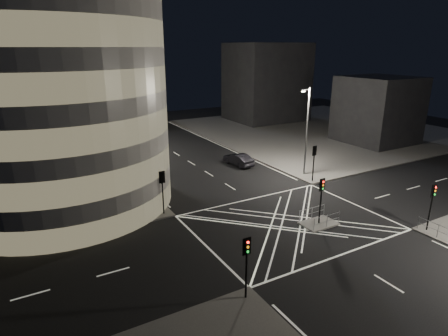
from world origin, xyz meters
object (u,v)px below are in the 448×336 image
street_lamp_left_far (96,115)px  sedan (238,159)px  traffic_signal_fr (314,157)px  central_island (319,224)px  street_lamp_right_far (307,129)px  traffic_signal_island (321,193)px  traffic_signal_fl (162,185)px  street_lamp_left_near (135,144)px  traffic_signal_nr (432,198)px  traffic_signal_nl (247,257)px

street_lamp_left_far → sedan: (14.27, -13.83, -4.77)m
traffic_signal_fr → central_island: bearing=-129.3°
street_lamp_left_far → street_lamp_right_far: size_ratio=1.00×
street_lamp_left_far → traffic_signal_island: bearing=-70.0°
traffic_signal_fl → traffic_signal_fr: same height
street_lamp_left_near → street_lamp_right_far: bearing=-9.0°
central_island → traffic_signal_island: size_ratio=0.75×
traffic_signal_island → traffic_signal_fl: bearing=142.5°
traffic_signal_island → sedan: 18.02m
traffic_signal_nr → street_lamp_left_near: street_lamp_left_near is taller
traffic_signal_nl → traffic_signal_fr: bearing=37.7°
street_lamp_left_near → traffic_signal_nl: bearing=-88.1°
traffic_signal_fl → traffic_signal_island: same height
street_lamp_left_far → central_island: bearing=-70.0°
traffic_signal_nl → street_lamp_left_far: 36.90m
street_lamp_left_far → sedan: bearing=-44.1°
street_lamp_right_far → sedan: street_lamp_right_far is taller
street_lamp_left_far → street_lamp_left_near: bearing=-90.0°
central_island → traffic_signal_fl: (-10.80, 8.30, 2.84)m
street_lamp_right_far → sedan: (-4.60, 7.17, -4.77)m
traffic_signal_fr → street_lamp_right_far: street_lamp_right_far is taller
traffic_signal_nl → traffic_signal_nr: bearing=0.0°
traffic_signal_fl → street_lamp_left_near: street_lamp_left_near is taller
traffic_signal_fr → sedan: (-3.97, 9.37, -2.14)m
traffic_signal_nl → traffic_signal_island: bearing=26.1°
traffic_signal_fl → street_lamp_left_near: bearing=97.0°
traffic_signal_fl → street_lamp_left_far: street_lamp_left_far is taller
traffic_signal_fl → sedan: (13.63, 9.37, -2.14)m
traffic_signal_fr → street_lamp_left_near: (-18.24, 5.20, 2.63)m
central_island → traffic_signal_fl: traffic_signal_fl is taller
central_island → street_lamp_left_far: 33.95m
traffic_signal_fl → traffic_signal_nr: 22.24m
traffic_signal_nr → traffic_signal_fl: bearing=142.3°
central_island → sedan: 17.91m
traffic_signal_fl → street_lamp_left_near: 5.86m
central_island → street_lamp_right_far: 13.98m
central_island → traffic_signal_nl: traffic_signal_nl is taller
central_island → traffic_signal_island: bearing=0.0°
street_lamp_right_far → traffic_signal_nr: bearing=-92.3°
street_lamp_left_near → street_lamp_right_far: 19.11m
traffic_signal_fl → traffic_signal_island: 13.62m
street_lamp_left_near → street_lamp_left_far: size_ratio=1.00×
traffic_signal_island → street_lamp_left_near: size_ratio=0.40×
street_lamp_right_far → traffic_signal_island: bearing=-125.3°
traffic_signal_nr → sedan: traffic_signal_nr is taller
traffic_signal_nl → traffic_signal_island: 12.03m
traffic_signal_nl → traffic_signal_nr: (17.60, 0.00, 0.00)m
street_lamp_left_near → central_island: bearing=-49.7°
traffic_signal_fl → street_lamp_left_near: (-0.64, 5.20, 2.63)m
central_island → street_lamp_left_far: (-11.44, 31.50, 5.47)m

